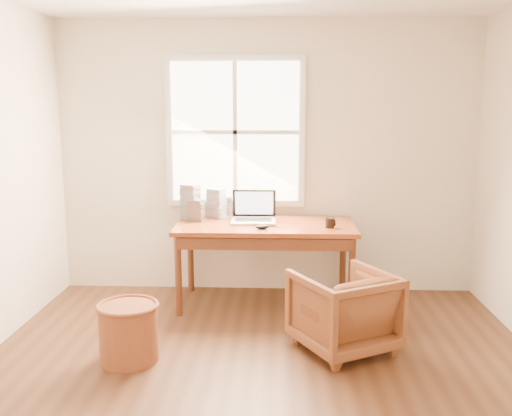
% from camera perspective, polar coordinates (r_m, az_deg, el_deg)
% --- Properties ---
extents(room_shell, '(4.04, 4.54, 2.64)m').
position_cam_1_polar(room_shell, '(3.42, -0.08, 2.18)').
color(room_shell, '#4E2D1A').
rests_on(room_shell, ground).
extents(desk, '(1.60, 0.80, 0.04)m').
position_cam_1_polar(desk, '(5.13, 0.96, -1.80)').
color(desk, brown).
rests_on(desk, room_shell).
extents(armchair, '(0.89, 0.90, 0.61)m').
position_cam_1_polar(armchair, '(4.32, 8.78, -10.12)').
color(armchair, brown).
rests_on(armchair, room_shell).
extents(wicker_stool, '(0.47, 0.47, 0.41)m').
position_cam_1_polar(wicker_stool, '(4.23, -12.62, -12.13)').
color(wicker_stool, brown).
rests_on(wicker_stool, room_shell).
extents(laptop, '(0.37, 0.39, 0.28)m').
position_cam_1_polar(laptop, '(5.13, -0.27, 0.00)').
color(laptop, silver).
rests_on(laptop, desk).
extents(mouse, '(0.13, 0.10, 0.04)m').
position_cam_1_polar(mouse, '(4.90, 0.61, -1.90)').
color(mouse, black).
rests_on(mouse, desk).
extents(coffee_mug, '(0.10, 0.10, 0.09)m').
position_cam_1_polar(coffee_mug, '(4.99, 7.39, -1.48)').
color(coffee_mug, black).
rests_on(coffee_mug, desk).
extents(cd_stack_a, '(0.18, 0.18, 0.28)m').
position_cam_1_polar(cd_stack_a, '(5.39, -3.99, 0.51)').
color(cd_stack_a, silver).
rests_on(cd_stack_a, desk).
extents(cd_stack_b, '(0.15, 0.13, 0.20)m').
position_cam_1_polar(cd_stack_b, '(5.26, -6.01, -0.21)').
color(cd_stack_b, '#292A2F').
rests_on(cd_stack_b, desk).
extents(cd_stack_c, '(0.19, 0.18, 0.33)m').
position_cam_1_polar(cd_stack_c, '(5.32, -6.58, 0.62)').
color(cd_stack_c, '#AAA9B8').
rests_on(cd_stack_c, desk).
extents(cd_stack_d, '(0.19, 0.18, 0.19)m').
position_cam_1_polar(cd_stack_d, '(5.49, -3.35, 0.19)').
color(cd_stack_d, '#B5B9C1').
rests_on(cd_stack_d, desk).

